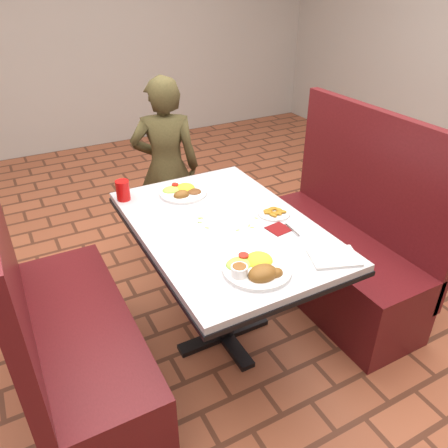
# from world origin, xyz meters

# --- Properties ---
(dining_table) EXTENTS (0.81, 1.21, 0.75)m
(dining_table) POSITION_xyz_m (0.00, 0.00, 0.65)
(dining_table) COLOR silver
(dining_table) RESTS_ON ground
(booth_bench_left) EXTENTS (0.47, 1.20, 1.17)m
(booth_bench_left) POSITION_xyz_m (-0.80, 0.00, 0.33)
(booth_bench_left) COLOR #5D1518
(booth_bench_left) RESTS_ON ground
(booth_bench_right) EXTENTS (0.47, 1.20, 1.17)m
(booth_bench_right) POSITION_xyz_m (0.80, 0.00, 0.33)
(booth_bench_right) COLOR #5D1518
(booth_bench_right) RESTS_ON ground
(diner_person) EXTENTS (0.54, 0.44, 1.26)m
(diner_person) POSITION_xyz_m (0.10, 1.03, 0.63)
(diner_person) COLOR brown
(diner_person) RESTS_ON ground
(near_dinner_plate) EXTENTS (0.29, 0.29, 0.09)m
(near_dinner_plate) POSITION_xyz_m (-0.07, -0.40, 0.78)
(near_dinner_plate) COLOR white
(near_dinner_plate) RESTS_ON dining_table
(far_dinner_plate) EXTENTS (0.26, 0.26, 0.07)m
(far_dinner_plate) POSITION_xyz_m (-0.04, 0.40, 0.77)
(far_dinner_plate) COLOR white
(far_dinner_plate) RESTS_ON dining_table
(plantain_plate) EXTENTS (0.16, 0.16, 0.02)m
(plantain_plate) POSITION_xyz_m (0.27, -0.03, 0.76)
(plantain_plate) COLOR white
(plantain_plate) RESTS_ON dining_table
(maroon_napkin) EXTENTS (0.11, 0.11, 0.00)m
(maroon_napkin) POSITION_xyz_m (0.21, -0.17, 0.75)
(maroon_napkin) COLOR maroon
(maroon_napkin) RESTS_ON dining_table
(spoon_utensil) EXTENTS (0.02, 0.12, 0.00)m
(spoon_utensil) POSITION_xyz_m (0.26, -0.21, 0.75)
(spoon_utensil) COLOR silver
(spoon_utensil) RESTS_ON dining_table
(red_tumbler) EXTENTS (0.07, 0.07, 0.11)m
(red_tumbler) POSITION_xyz_m (-0.35, 0.49, 0.80)
(red_tumbler) COLOR red
(red_tumbler) RESTS_ON dining_table
(paper_napkin) EXTENTS (0.24, 0.22, 0.01)m
(paper_napkin) POSITION_xyz_m (0.28, -0.48, 0.76)
(paper_napkin) COLOR silver
(paper_napkin) RESTS_ON dining_table
(knife_utensil) EXTENTS (0.05, 0.15, 0.00)m
(knife_utensil) POSITION_xyz_m (-0.08, -0.32, 0.76)
(knife_utensil) COLOR silver
(knife_utensil) RESTS_ON dining_table
(fork_utensil) EXTENTS (0.06, 0.16, 0.00)m
(fork_utensil) POSITION_xyz_m (-0.11, -0.37, 0.76)
(fork_utensil) COLOR silver
(fork_utensil) RESTS_ON dining_table
(lettuce_shreds) EXTENTS (0.28, 0.32, 0.00)m
(lettuce_shreds) POSITION_xyz_m (0.04, 0.06, 0.75)
(lettuce_shreds) COLOR #93B849
(lettuce_shreds) RESTS_ON dining_table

